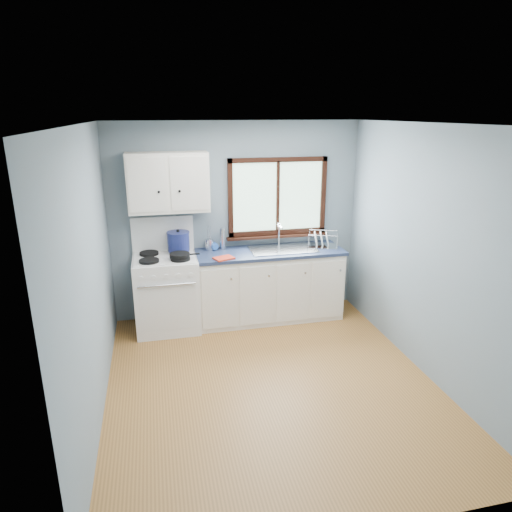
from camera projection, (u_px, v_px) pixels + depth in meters
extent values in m
cube|color=#9F6930|center=(271.00, 383.00, 4.59)|extent=(3.20, 3.60, 0.02)
cube|color=white|center=(274.00, 123.00, 3.83)|extent=(3.20, 3.60, 0.02)
cube|color=gray|center=(237.00, 221.00, 5.89)|extent=(3.20, 0.02, 2.50)
cube|color=gray|center=(355.00, 366.00, 2.53)|extent=(3.20, 0.02, 2.50)
cube|color=gray|center=(89.00, 278.00, 3.87)|extent=(0.02, 3.60, 2.50)
cube|color=gray|center=(428.00, 253.00, 4.55)|extent=(0.02, 3.60, 2.50)
cube|color=white|center=(167.00, 293.00, 5.61)|extent=(0.76, 0.65, 0.92)
cube|color=white|center=(163.00, 234.00, 5.69)|extent=(0.76, 0.05, 0.44)
cube|color=silver|center=(165.00, 258.00, 5.47)|extent=(0.72, 0.59, 0.01)
cylinder|color=black|center=(149.00, 261.00, 5.29)|extent=(0.23, 0.23, 0.03)
cylinder|color=black|center=(180.00, 259.00, 5.36)|extent=(0.23, 0.23, 0.03)
cylinder|color=black|center=(149.00, 253.00, 5.57)|extent=(0.23, 0.23, 0.03)
cylinder|color=black|center=(179.00, 251.00, 5.64)|extent=(0.23, 0.23, 0.03)
cylinder|color=silver|center=(167.00, 285.00, 5.22)|extent=(0.66, 0.02, 0.02)
cube|color=silver|center=(168.00, 308.00, 5.33)|extent=(0.66, 0.01, 0.55)
cube|color=white|center=(269.00, 286.00, 5.92)|extent=(1.85, 0.60, 0.88)
cube|color=black|center=(268.00, 313.00, 6.06)|extent=(1.85, 0.54, 0.08)
cube|color=#1B2742|center=(269.00, 252.00, 5.78)|extent=(1.89, 0.64, 0.04)
cube|color=silver|center=(283.00, 249.00, 5.81)|extent=(0.84, 0.46, 0.01)
cube|color=silver|center=(268.00, 256.00, 5.79)|extent=(0.36, 0.40, 0.14)
cube|color=silver|center=(298.00, 254.00, 5.87)|extent=(0.36, 0.40, 0.14)
cylinder|color=silver|center=(279.00, 235.00, 5.95)|extent=(0.02, 0.02, 0.28)
cylinder|color=silver|center=(280.00, 227.00, 5.85)|extent=(0.02, 0.16, 0.02)
sphere|color=silver|center=(279.00, 225.00, 5.91)|extent=(0.04, 0.04, 0.04)
cube|color=#9EC6A8|center=(277.00, 196.00, 5.89)|extent=(1.22, 0.01, 0.92)
cube|color=black|center=(278.00, 160.00, 5.74)|extent=(1.30, 0.05, 0.06)
cube|color=black|center=(277.00, 232.00, 6.02)|extent=(1.30, 0.05, 0.06)
cube|color=black|center=(230.00, 199.00, 5.75)|extent=(0.06, 0.05, 1.00)
cube|color=black|center=(323.00, 195.00, 6.01)|extent=(0.06, 0.05, 1.00)
cube|color=black|center=(278.00, 197.00, 5.88)|extent=(0.03, 0.05, 0.92)
cube|color=black|center=(278.00, 236.00, 6.01)|extent=(1.36, 0.10, 0.03)
cube|color=white|center=(168.00, 182.00, 5.38)|extent=(0.95, 0.32, 0.70)
cube|color=white|center=(148.00, 185.00, 5.18)|extent=(0.44, 0.01, 0.62)
cube|color=white|center=(190.00, 184.00, 5.28)|extent=(0.44, 0.01, 0.62)
sphere|color=black|center=(159.00, 192.00, 5.21)|extent=(0.03, 0.03, 0.03)
sphere|color=black|center=(180.00, 191.00, 5.26)|extent=(0.03, 0.03, 0.03)
cylinder|color=black|center=(180.00, 255.00, 5.37)|extent=(0.25, 0.25, 0.05)
cube|color=black|center=(194.00, 254.00, 5.41)|extent=(0.13, 0.03, 0.01)
cylinder|color=navy|center=(178.00, 242.00, 5.59)|extent=(0.28, 0.28, 0.23)
cylinder|color=navy|center=(178.00, 233.00, 5.55)|extent=(0.29, 0.29, 0.02)
sphere|color=black|center=(178.00, 231.00, 5.55)|extent=(0.04, 0.04, 0.04)
cylinder|color=silver|center=(209.00, 245.00, 5.78)|extent=(0.12, 0.12, 0.14)
cylinder|color=silver|center=(210.00, 233.00, 5.75)|extent=(0.01, 0.01, 0.20)
cylinder|color=silver|center=(207.00, 232.00, 5.73)|extent=(0.01, 0.01, 0.24)
cylinder|color=silver|center=(209.00, 235.00, 5.72)|extent=(0.01, 0.01, 0.18)
cylinder|color=silver|center=(222.00, 239.00, 5.79)|extent=(0.09, 0.09, 0.28)
imported|color=blue|center=(215.00, 241.00, 5.72)|extent=(0.11, 0.11, 0.25)
cube|color=red|center=(224.00, 258.00, 5.44)|extent=(0.27, 0.24, 0.02)
cube|color=silver|center=(323.00, 246.00, 5.94)|extent=(0.47, 0.42, 0.01)
cylinder|color=silver|center=(308.00, 242.00, 5.81)|extent=(0.01, 0.01, 0.18)
cylinder|color=silver|center=(338.00, 243.00, 5.76)|extent=(0.01, 0.01, 0.18)
cylinder|color=silver|center=(309.00, 236.00, 6.07)|extent=(0.01, 0.01, 0.18)
cylinder|color=silver|center=(337.00, 237.00, 6.02)|extent=(0.01, 0.01, 0.18)
cylinder|color=silver|center=(323.00, 236.00, 5.75)|extent=(0.34, 0.14, 0.01)
cylinder|color=silver|center=(324.00, 230.00, 6.01)|extent=(0.34, 0.14, 0.01)
cylinder|color=white|center=(316.00, 239.00, 5.92)|extent=(0.12, 0.21, 0.20)
cylinder|color=white|center=(322.00, 239.00, 5.91)|extent=(0.12, 0.21, 0.20)
cylinder|color=white|center=(327.00, 239.00, 5.90)|extent=(0.12, 0.21, 0.20)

